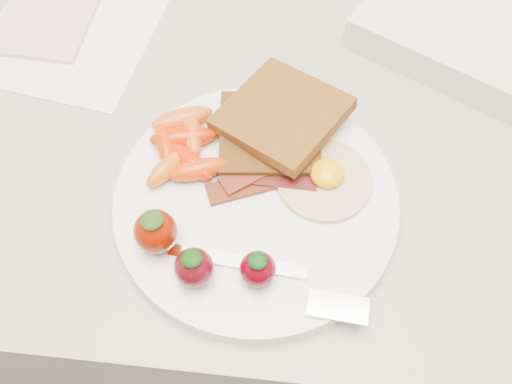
# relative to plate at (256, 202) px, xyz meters

# --- Properties ---
(counter) EXTENTS (2.00, 0.60, 0.90)m
(counter) POSITION_rel_plate_xyz_m (-0.01, 0.14, -0.46)
(counter) COLOR gray
(counter) RESTS_ON ground
(plate) EXTENTS (0.27, 0.27, 0.02)m
(plate) POSITION_rel_plate_xyz_m (0.00, 0.00, 0.00)
(plate) COLOR white
(plate) RESTS_ON counter
(toast_lower) EXTENTS (0.11, 0.11, 0.01)m
(toast_lower) POSITION_rel_plate_xyz_m (0.01, 0.07, 0.02)
(toast_lower) COLOR black
(toast_lower) RESTS_ON plate
(toast_upper) EXTENTS (0.15, 0.15, 0.03)m
(toast_upper) POSITION_rel_plate_xyz_m (0.02, 0.08, 0.03)
(toast_upper) COLOR #4B2E11
(toast_upper) RESTS_ON toast_lower
(fried_egg) EXTENTS (0.12, 0.12, 0.02)m
(fried_egg) POSITION_rel_plate_xyz_m (0.06, 0.02, 0.01)
(fried_egg) COLOR silver
(fried_egg) RESTS_ON plate
(bacon_strips) EXTENTS (0.11, 0.08, 0.01)m
(bacon_strips) POSITION_rel_plate_xyz_m (0.00, 0.02, 0.01)
(bacon_strips) COLOR black
(bacon_strips) RESTS_ON plate
(baby_carrots) EXTENTS (0.09, 0.11, 0.02)m
(baby_carrots) POSITION_rel_plate_xyz_m (-0.08, 0.04, 0.02)
(baby_carrots) COLOR #B92400
(baby_carrots) RESTS_ON plate
(strawberries) EXTENTS (0.13, 0.07, 0.05)m
(strawberries) POSITION_rel_plate_xyz_m (-0.05, -0.07, 0.03)
(strawberries) COLOR #721000
(strawberries) RESTS_ON plate
(fork) EXTENTS (0.18, 0.06, 0.00)m
(fork) POSITION_rel_plate_xyz_m (0.03, -0.08, 0.01)
(fork) COLOR white
(fork) RESTS_ON plate
(paper_sheet) EXTENTS (0.23, 0.28, 0.00)m
(paper_sheet) POSITION_rel_plate_xyz_m (-0.24, 0.23, -0.01)
(paper_sheet) COLOR white
(paper_sheet) RESTS_ON counter
(notepad) EXTENTS (0.11, 0.16, 0.01)m
(notepad) POSITION_rel_plate_xyz_m (-0.27, 0.24, -0.00)
(notepad) COLOR beige
(notepad) RESTS_ON paper_sheet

